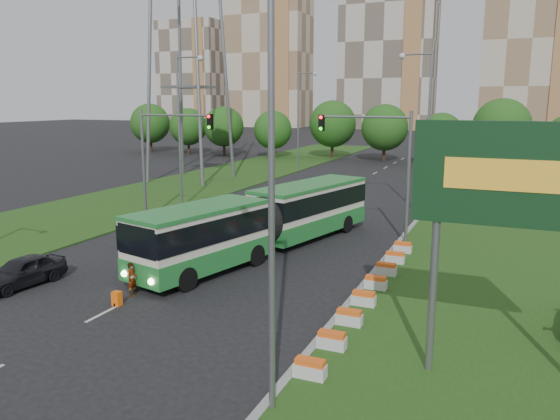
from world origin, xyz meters
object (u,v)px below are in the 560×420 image
at_px(car_left_far, 196,214).
at_px(pedestrian, 132,279).
at_px(billboard, 521,187).
at_px(traffic_mast_median, 382,155).
at_px(articulated_bus, 263,220).
at_px(shopping_trolley, 117,299).
at_px(traffic_mast_left, 162,148).
at_px(car_left_near, 22,271).

relative_size(car_left_far, pedestrian, 2.74).
distance_m(billboard, traffic_mast_median, 17.68).
relative_size(articulated_bus, pedestrian, 11.86).
bearing_deg(shopping_trolley, car_left_far, 111.67).
height_order(traffic_mast_median, articulated_bus, traffic_mast_median).
xyz_separation_m(billboard, traffic_mast_median, (-7.47, 16.00, -0.81)).
bearing_deg(traffic_mast_median, shopping_trolley, -117.30).
bearing_deg(shopping_trolley, traffic_mast_left, 119.71).
height_order(articulated_bus, pedestrian, articulated_bus).
distance_m(articulated_bus, shopping_trolley, 10.57).
bearing_deg(shopping_trolley, articulated_bus, 80.49).
xyz_separation_m(traffic_mast_median, shopping_trolley, (-7.82, -15.15, -5.04)).
relative_size(billboard, car_left_near, 1.92).
bearing_deg(billboard, shopping_trolley, 176.81).
bearing_deg(shopping_trolley, car_left_near, 179.07).
bearing_deg(car_left_far, billboard, -34.45).
bearing_deg(traffic_mast_median, articulated_bus, -139.14).
bearing_deg(car_left_far, pedestrian, -66.43).
distance_m(billboard, shopping_trolley, 16.40).
bearing_deg(pedestrian, car_left_near, 99.43).
height_order(billboard, shopping_trolley, billboard).
relative_size(traffic_mast_left, car_left_near, 1.92).
relative_size(articulated_bus, car_left_far, 4.33).
height_order(articulated_bus, shopping_trolley, articulated_bus).
relative_size(billboard, pedestrian, 5.21).
xyz_separation_m(articulated_bus, car_left_near, (-7.88, -9.91, -1.13)).
bearing_deg(pedestrian, traffic_mast_left, 29.47).
xyz_separation_m(articulated_bus, pedestrian, (-2.27, -9.02, -1.07)).
bearing_deg(shopping_trolley, traffic_mast_median, 65.00).
relative_size(car_left_near, pedestrian, 2.71).
bearing_deg(traffic_mast_left, shopping_trolley, -62.59).
distance_m(traffic_mast_left, car_left_near, 14.67).
bearing_deg(articulated_bus, car_left_near, -114.07).
xyz_separation_m(traffic_mast_median, car_left_far, (-13.07, -0.21, -4.66)).
bearing_deg(articulated_bus, billboard, -25.75).
bearing_deg(car_left_near, billboard, 2.81).
relative_size(traffic_mast_median, traffic_mast_left, 1.00).
bearing_deg(traffic_mast_median, traffic_mast_left, -176.23).
distance_m(articulated_bus, pedestrian, 9.36).
bearing_deg(car_left_near, articulated_bus, 57.56).
relative_size(car_left_near, car_left_far, 0.99).
distance_m(billboard, car_left_far, 26.48).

